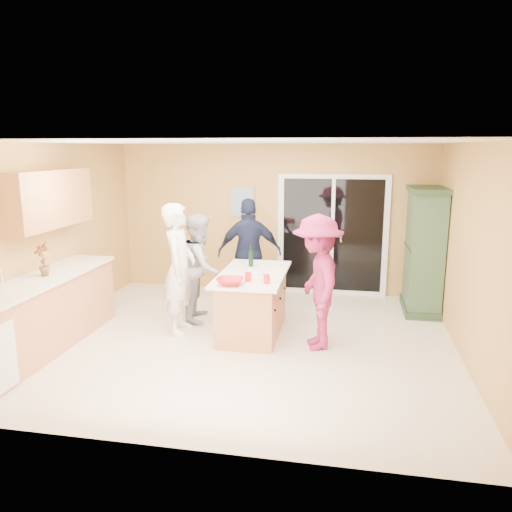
% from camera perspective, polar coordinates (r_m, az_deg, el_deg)
% --- Properties ---
extents(floor, '(5.50, 5.50, 0.00)m').
position_cam_1_polar(floor, '(6.78, -1.42, -9.67)').
color(floor, beige).
rests_on(floor, ground).
extents(ceiling, '(5.50, 5.00, 0.10)m').
position_cam_1_polar(ceiling, '(6.29, -1.55, 12.88)').
color(ceiling, silver).
rests_on(ceiling, wall_back).
extents(wall_back, '(5.50, 0.10, 2.60)m').
position_cam_1_polar(wall_back, '(8.83, 1.93, 4.23)').
color(wall_back, '#EFC162').
rests_on(wall_back, ground).
extents(wall_front, '(5.50, 0.10, 2.60)m').
position_cam_1_polar(wall_front, '(4.07, -8.93, -5.48)').
color(wall_front, '#EFC162').
rests_on(wall_front, ground).
extents(wall_left, '(0.10, 5.00, 2.60)m').
position_cam_1_polar(wall_left, '(7.48, -22.57, 1.84)').
color(wall_left, '#EFC162').
rests_on(wall_left, ground).
extents(wall_right, '(0.10, 5.00, 2.60)m').
position_cam_1_polar(wall_right, '(6.43, 23.24, 0.21)').
color(wall_right, '#EFC162').
rests_on(wall_right, ground).
extents(left_cabinet_run, '(0.65, 3.05, 1.24)m').
position_cam_1_polar(left_cabinet_run, '(6.67, -24.69, -6.97)').
color(left_cabinet_run, '#C7784D').
rests_on(left_cabinet_run, floor).
extents(upper_cabinets, '(0.35, 1.60, 0.75)m').
position_cam_1_polar(upper_cabinets, '(7.14, -22.63, 6.05)').
color(upper_cabinets, '#C7784D').
rests_on(upper_cabinets, wall_left).
extents(sliding_door, '(1.90, 0.07, 2.10)m').
position_cam_1_polar(sliding_door, '(8.74, 8.71, 2.36)').
color(sliding_door, silver).
rests_on(sliding_door, floor).
extents(framed_picture, '(0.46, 0.04, 0.56)m').
position_cam_1_polar(framed_picture, '(8.87, -1.61, 6.22)').
color(framed_picture, '#A17A50').
rests_on(framed_picture, wall_back).
extents(kitchen_island, '(0.90, 1.64, 0.86)m').
position_cam_1_polar(kitchen_island, '(6.94, -0.37, -5.59)').
color(kitchen_island, '#C7784D').
rests_on(kitchen_island, floor).
extents(green_hutch, '(0.56, 1.06, 1.95)m').
position_cam_1_polar(green_hutch, '(8.16, 18.65, 0.44)').
color(green_hutch, '#233924').
rests_on(green_hutch, floor).
extents(woman_white, '(0.50, 0.70, 1.81)m').
position_cam_1_polar(woman_white, '(6.94, -8.75, -1.45)').
color(woman_white, silver).
rests_on(woman_white, floor).
extents(woman_grey, '(0.70, 0.85, 1.59)m').
position_cam_1_polar(woman_grey, '(7.46, -6.36, -1.26)').
color(woman_grey, '#A5A5A8').
rests_on(woman_grey, floor).
extents(woman_navy, '(1.09, 0.63, 1.75)m').
position_cam_1_polar(woman_navy, '(8.04, -0.74, 0.38)').
color(woman_navy, '#181A35').
rests_on(woman_navy, floor).
extents(woman_magenta, '(0.89, 1.24, 1.73)m').
position_cam_1_polar(woman_magenta, '(6.37, 7.01, -3.01)').
color(woman_magenta, '#94204E').
rests_on(woman_magenta, floor).
extents(serving_bowl, '(0.36, 0.36, 0.08)m').
position_cam_1_polar(serving_bowl, '(6.24, -2.99, -2.92)').
color(serving_bowl, red).
rests_on(serving_bowl, kitchen_island).
extents(tulip_vase, '(0.27, 0.22, 0.44)m').
position_cam_1_polar(tulip_vase, '(6.83, -23.16, -0.34)').
color(tulip_vase, '#B51226').
rests_on(tulip_vase, left_cabinet_run).
extents(tumbler_near, '(0.09, 0.09, 0.12)m').
position_cam_1_polar(tumbler_near, '(6.28, 1.22, -2.63)').
color(tumbler_near, red).
rests_on(tumbler_near, kitchen_island).
extents(tumbler_far, '(0.10, 0.10, 0.12)m').
position_cam_1_polar(tumbler_far, '(6.38, -0.92, -2.40)').
color(tumbler_far, red).
rests_on(tumbler_far, kitchen_island).
extents(wine_bottle, '(0.07, 0.07, 0.31)m').
position_cam_1_polar(wine_bottle, '(7.17, -0.58, -0.26)').
color(wine_bottle, black).
rests_on(wine_bottle, kitchen_island).
extents(white_plate, '(0.27, 0.27, 0.02)m').
position_cam_1_polar(white_plate, '(6.75, -0.26, -2.02)').
color(white_plate, silver).
rests_on(white_plate, kitchen_island).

